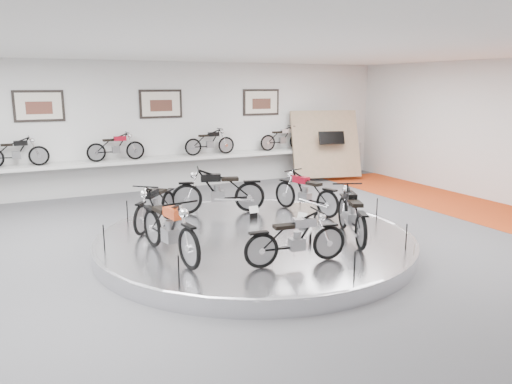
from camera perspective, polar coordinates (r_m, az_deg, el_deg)
name	(u,v)px	position (r m, az deg, el deg)	size (l,w,h in m)	color
floor	(262,253)	(10.04, 0.65, -6.93)	(16.00, 16.00, 0.00)	#525154
ceiling	(262,45)	(9.52, 0.71, 16.48)	(16.00, 16.00, 0.00)	white
wall_back	(161,126)	(16.10, -10.75, 7.37)	(16.00, 16.00, 0.00)	silver
orange_carpet_strip	(496,214)	(14.33, 25.72, -2.30)	(2.40, 12.60, 0.01)	#B3310B
dado_band	(163,172)	(16.26, -10.53, 2.27)	(15.68, 0.04, 1.10)	#BCBCBA
display_platform	(255,241)	(10.25, -0.11, -5.65)	(6.40, 6.40, 0.30)	silver
platform_rim	(255,236)	(10.21, -0.11, -5.00)	(6.40, 6.40, 0.10)	#B2B2BA
shelf	(165,159)	(15.92, -10.32, 3.71)	(11.00, 0.55, 0.10)	silver
poster_left	(39,106)	(15.45, -23.56, 9.00)	(1.35, 0.06, 0.88)	silver
poster_center	(161,104)	(16.02, -10.81, 9.86)	(1.35, 0.06, 0.88)	silver
poster_right	(261,102)	(17.29, 0.60, 10.22)	(1.35, 0.06, 0.88)	silver
display_panel	(326,144)	(17.72, 7.96, 5.45)	(2.40, 0.12, 2.40)	#A38167
shelf_bike_a	(16,154)	(15.28, -25.72, 3.93)	(1.22, 0.42, 0.73)	black
shelf_bike_b	(116,149)	(15.53, -15.72, 4.79)	(1.22, 0.42, 0.73)	maroon
shelf_bike_c	(210,144)	(16.34, -5.29, 5.54)	(1.22, 0.42, 0.73)	black
shelf_bike_d	(282,140)	(17.48, 3.04, 6.00)	(1.22, 0.42, 0.73)	silver
bike_a	(306,192)	(11.84, 5.71, -0.02)	(1.70, 0.60, 1.00)	maroon
bike_b	(218,190)	(11.76, -4.32, 0.19)	(1.88, 0.66, 1.10)	black
bike_c	(155,204)	(10.84, -11.46, -1.41)	(1.65, 0.58, 0.97)	black
bike_d	(169,227)	(8.85, -9.88, -4.01)	(1.86, 0.66, 1.09)	#B63C17
bike_e	(296,238)	(8.45, 4.60, -5.25)	(1.57, 0.55, 0.92)	silver
bike_f	(352,213)	(9.97, 10.89, -2.36)	(1.77, 0.62, 1.04)	black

